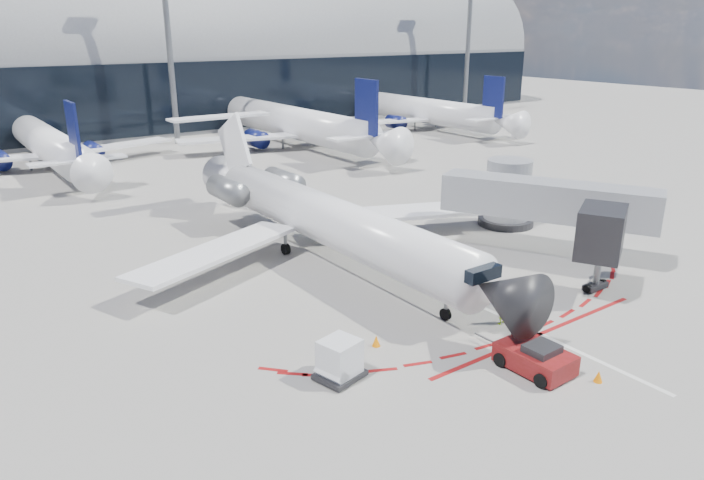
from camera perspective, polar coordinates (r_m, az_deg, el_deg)
ground at (r=38.45m, az=3.24°, el=-2.14°), size 260.00×260.00×0.00m
apron_centerline at (r=39.93m, az=1.45°, el=-1.30°), size 0.25×40.00×0.01m
apron_stop_bar at (r=31.13m, az=16.73°, el=-8.18°), size 14.00×0.25×0.01m
terminal_building at (r=95.73m, az=-22.61°, el=14.27°), size 150.00×24.15×24.00m
jet_bridge at (r=42.26m, az=16.36°, el=3.34°), size 10.03×15.20×4.90m
light_mast_centre at (r=80.79m, az=-16.34°, el=17.18°), size 0.70×0.70×25.00m
light_mast_east at (r=108.59m, az=10.55°, el=17.81°), size 0.70×0.70×25.00m
regional_jet at (r=38.97m, az=-2.99°, el=2.22°), size 25.39×31.31×7.84m
pushback_tug at (r=27.81m, az=16.33°, el=-10.25°), size 2.14×4.88×1.26m
ramp_worker at (r=31.34m, az=13.55°, el=-6.04°), size 0.63×0.44×1.65m
uld_container at (r=25.99m, az=-1.13°, el=-10.84°), size 2.15×1.95×1.72m
safety_cone_left at (r=28.71m, az=2.22°, el=-9.14°), size 0.38×0.38×0.53m
safety_cone_right at (r=27.91m, az=21.49°, el=-11.46°), size 0.36×0.36×0.50m
bg_airliner_1 at (r=71.90m, az=-26.25°, el=9.81°), size 30.18×31.95×9.76m
bg_airliner_2 at (r=77.06m, az=-5.35°, el=12.57°), size 34.11×36.12×11.04m
bg_airliner_3 at (r=91.65m, az=6.43°, el=13.19°), size 30.97×32.79×10.02m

